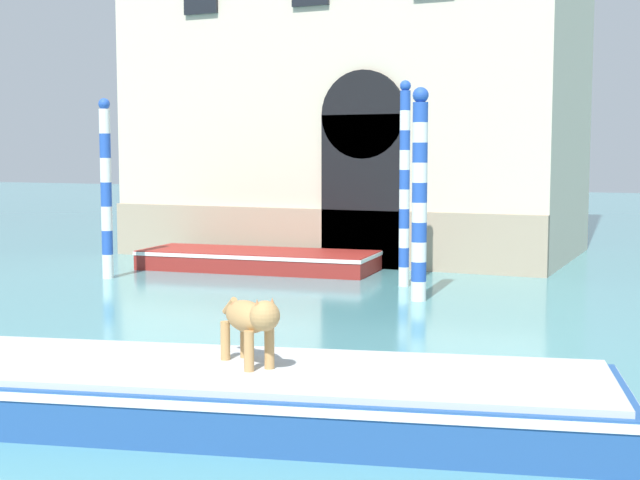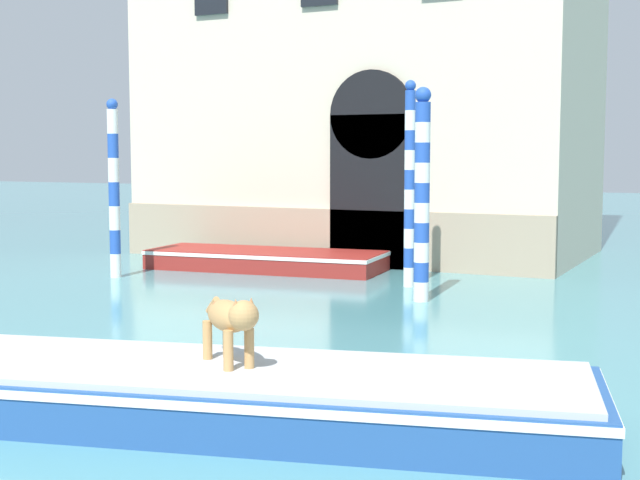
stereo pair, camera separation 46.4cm
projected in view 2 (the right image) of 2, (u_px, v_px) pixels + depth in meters
name	position (u px, v px, depth m)	size (l,w,h in m)	color
boat_foreground	(233.00, 392.00, 8.67)	(7.32, 3.66, 0.55)	#234C8C
dog_on_deck	(231.00, 318.00, 8.65)	(0.91, 0.71, 0.71)	tan
boat_moored_near_palazzo	(266.00, 259.00, 20.04)	(5.47, 2.42, 0.44)	maroon
mooring_pole_0	(410.00, 184.00, 17.31)	(0.21, 0.21, 4.02)	white
mooring_pole_1	(114.00, 188.00, 18.62)	(0.24, 0.24, 3.74)	white
mooring_pole_2	(422.00, 194.00, 15.58)	(0.28, 0.28, 3.76)	white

